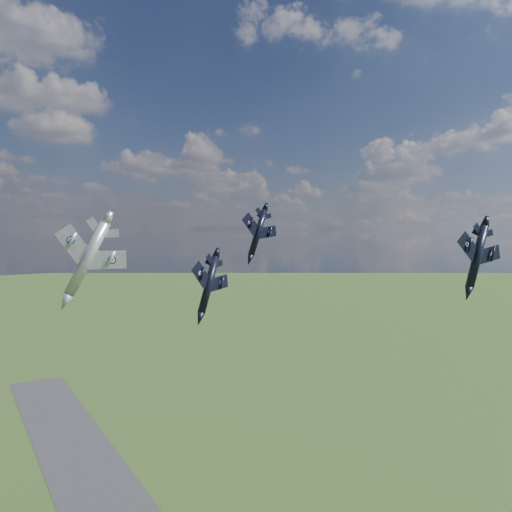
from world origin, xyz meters
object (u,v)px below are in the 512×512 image
jet_lead_navy (209,285)px  jet_right_navy (477,256)px  jet_left_silver (87,259)px  jet_high_navy (258,233)px

jet_lead_navy → jet_right_navy: jet_right_navy is taller
jet_lead_navy → jet_left_silver: bearing=168.6°
jet_lead_navy → jet_right_navy: (27.35, -32.25, 5.56)m
jet_lead_navy → jet_high_navy: (22.22, 19.90, 8.73)m
jet_high_navy → jet_left_silver: 49.02m
jet_high_navy → jet_left_silver: size_ratio=0.95×
jet_lead_navy → jet_high_navy: bearing=21.8°
jet_right_navy → jet_lead_navy: bearing=138.4°
jet_right_navy → jet_high_navy: (-5.13, 52.15, 3.17)m
jet_lead_navy → jet_left_silver: 21.77m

